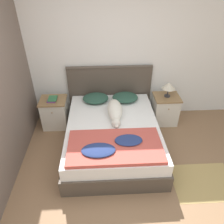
# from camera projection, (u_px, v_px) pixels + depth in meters

# --- Properties ---
(ground_plane) EXTENTS (16.00, 16.00, 0.00)m
(ground_plane) POSITION_uv_depth(u_px,v_px,m) (111.00, 203.00, 2.90)
(ground_plane) COLOR #896647
(wall_back) EXTENTS (9.00, 0.06, 2.55)m
(wall_back) POSITION_uv_depth(u_px,v_px,m) (104.00, 54.00, 3.93)
(wall_back) COLOR white
(wall_back) RESTS_ON ground_plane
(wall_side_left) EXTENTS (0.06, 3.10, 2.55)m
(wall_side_left) POSITION_uv_depth(u_px,v_px,m) (4.00, 84.00, 2.98)
(wall_side_left) COLOR #706056
(wall_side_left) RESTS_ON ground_plane
(bed) EXTENTS (1.52, 1.92, 0.50)m
(bed) POSITION_uv_depth(u_px,v_px,m) (113.00, 136.00, 3.66)
(bed) COLOR #4C4238
(bed) RESTS_ON ground_plane
(headboard) EXTENTS (1.60, 0.06, 1.08)m
(headboard) POSITION_uv_depth(u_px,v_px,m) (110.00, 91.00, 4.28)
(headboard) COLOR #4C4238
(headboard) RESTS_ON ground_plane
(nightstand_left) EXTENTS (0.48, 0.43, 0.58)m
(nightstand_left) POSITION_uv_depth(u_px,v_px,m) (55.00, 113.00, 4.14)
(nightstand_left) COLOR silver
(nightstand_left) RESTS_ON ground_plane
(nightstand_right) EXTENTS (0.48, 0.43, 0.58)m
(nightstand_right) POSITION_uv_depth(u_px,v_px,m) (165.00, 109.00, 4.24)
(nightstand_right) COLOR silver
(nightstand_right) RESTS_ON ground_plane
(pillow_left) EXTENTS (0.48, 0.39, 0.13)m
(pillow_left) POSITION_uv_depth(u_px,v_px,m) (96.00, 98.00, 4.05)
(pillow_left) COLOR #284C3D
(pillow_left) RESTS_ON bed
(pillow_right) EXTENTS (0.48, 0.39, 0.13)m
(pillow_right) POSITION_uv_depth(u_px,v_px,m) (125.00, 97.00, 4.08)
(pillow_right) COLOR #284C3D
(pillow_right) RESTS_ON bed
(quilt) EXTENTS (1.31, 0.71, 0.10)m
(quilt) POSITION_uv_depth(u_px,v_px,m) (114.00, 146.00, 3.03)
(quilt) COLOR #BC4C42
(quilt) RESTS_ON bed
(dog) EXTENTS (0.25, 0.81, 0.21)m
(dog) POSITION_uv_depth(u_px,v_px,m) (115.00, 111.00, 3.65)
(dog) COLOR silver
(dog) RESTS_ON bed
(book_stack) EXTENTS (0.17, 0.20, 0.05)m
(book_stack) POSITION_uv_depth(u_px,v_px,m) (52.00, 99.00, 3.95)
(book_stack) COLOR #703D7F
(book_stack) RESTS_ON nightstand_left
(table_lamp) EXTENTS (0.24, 0.24, 0.29)m
(table_lamp) POSITION_uv_depth(u_px,v_px,m) (169.00, 86.00, 3.96)
(table_lamp) COLOR #2D2D33
(table_lamp) RESTS_ON nightstand_right
(rug) EXTENTS (0.91, 0.68, 0.00)m
(rug) POSITION_uv_depth(u_px,v_px,m) (204.00, 182.00, 3.18)
(rug) COLOR tan
(rug) RESTS_ON ground_plane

